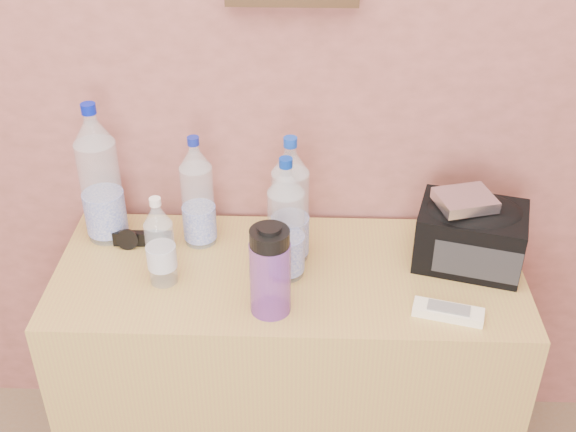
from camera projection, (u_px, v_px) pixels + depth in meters
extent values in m
cube|color=tan|center=(288.00, 375.00, 1.93)|extent=(1.13, 0.47, 0.70)
cylinder|color=white|center=(100.00, 181.00, 1.77)|extent=(0.10, 0.10, 0.32)
cylinder|color=#0718A9|center=(88.00, 109.00, 1.67)|extent=(0.04, 0.04, 0.02)
cylinder|color=white|center=(198.00, 198.00, 1.77)|extent=(0.08, 0.08, 0.26)
cylinder|color=navy|center=(193.00, 141.00, 1.69)|extent=(0.03, 0.03, 0.02)
cylinder|color=white|center=(290.00, 207.00, 1.71)|extent=(0.09, 0.09, 0.29)
cylinder|color=#1039AD|center=(290.00, 142.00, 1.61)|extent=(0.03, 0.03, 0.02)
cylinder|color=silver|center=(286.00, 226.00, 1.65)|extent=(0.08, 0.08, 0.27)
cylinder|color=#082D98|center=(286.00, 163.00, 1.56)|extent=(0.03, 0.03, 0.02)
cylinder|color=white|center=(160.00, 246.00, 1.65)|extent=(0.07, 0.07, 0.20)
cylinder|color=silver|center=(155.00, 202.00, 1.59)|extent=(0.03, 0.03, 0.02)
cylinder|color=purple|center=(270.00, 278.00, 1.57)|extent=(0.09, 0.09, 0.18)
cylinder|color=black|center=(270.00, 236.00, 1.51)|extent=(0.09, 0.09, 0.05)
cube|color=white|center=(448.00, 312.00, 1.59)|extent=(0.16, 0.09, 0.02)
cube|color=silver|center=(465.00, 200.00, 1.66)|extent=(0.15, 0.13, 0.03)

